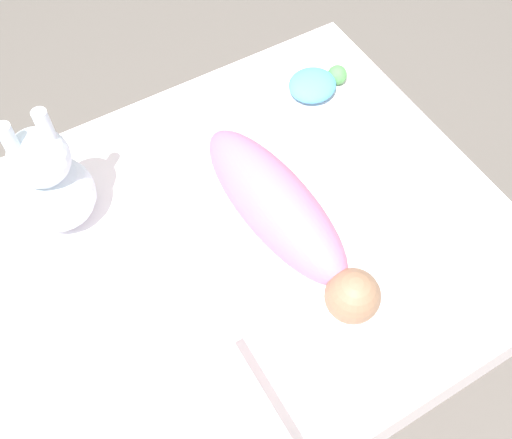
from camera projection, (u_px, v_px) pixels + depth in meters
The scene contains 6 objects.
ground_plane at pixel (240, 278), 1.60m from camera, with size 12.00×12.00×0.00m, color #514C47.
bed_mattress at pixel (239, 260), 1.52m from camera, with size 1.28×1.06×0.20m.
burp_cloth at pixel (329, 309), 1.32m from camera, with size 0.19×0.16×0.02m.
swaddled_baby at pixel (283, 213), 1.37m from camera, with size 0.20×0.60×0.16m.
bunny_plush at pixel (51, 183), 1.36m from camera, with size 0.18×0.18×0.35m.
turtle_plush at pixel (316, 84), 1.67m from camera, with size 0.18×0.13×0.06m.
Camera 1 is at (-0.34, -0.65, 1.43)m, focal length 42.00 mm.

